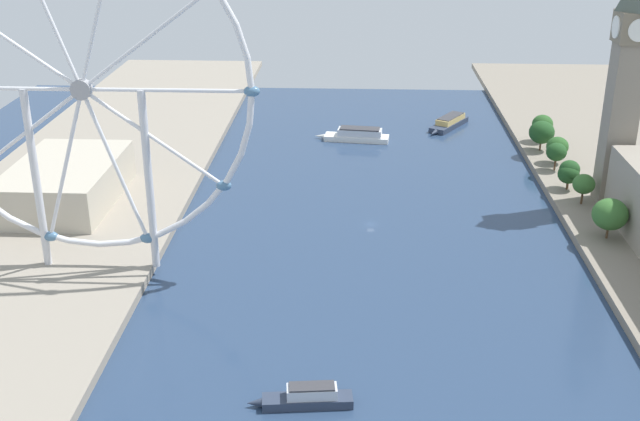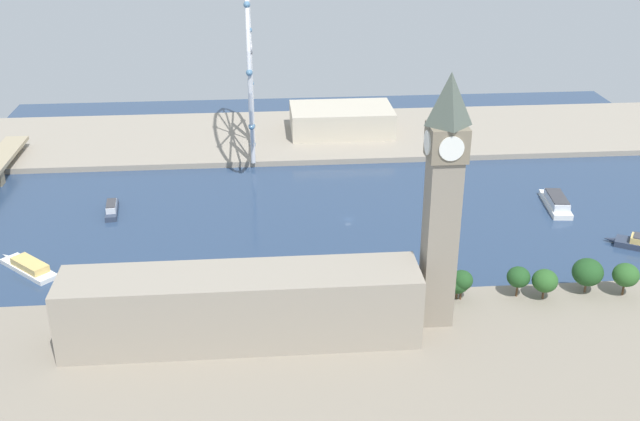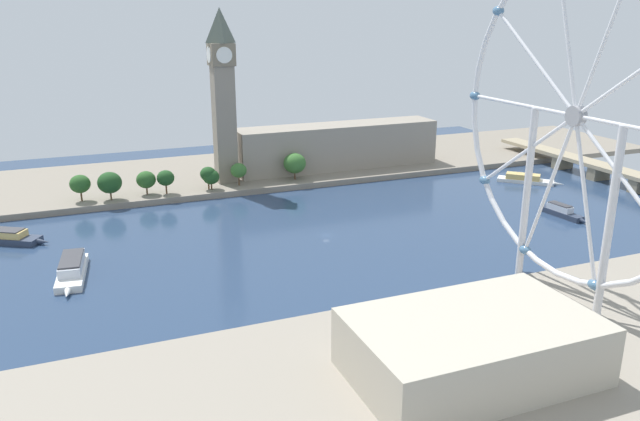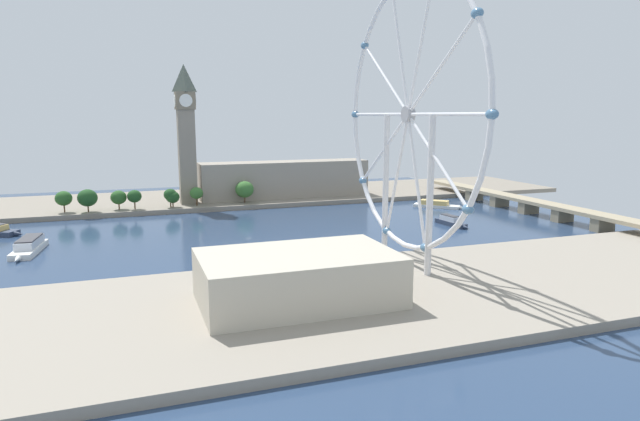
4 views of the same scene
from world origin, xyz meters
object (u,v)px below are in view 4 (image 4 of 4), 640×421
object	(u,v)px
clock_tower	(186,132)
parliament_block	(285,179)
riverside_hall	(298,277)
tour_boat_3	(29,246)
ferris_wheel	(408,117)
river_bridge	(529,203)
tour_boat_0	(436,205)
tour_boat_2	(451,222)

from	to	relation	value
clock_tower	parliament_block	size ratio (longest dim) A/B	0.75
riverside_hall	tour_boat_3	size ratio (longest dim) A/B	1.64
riverside_hall	clock_tower	bearing A→B (deg)	-177.12
parliament_block	ferris_wheel	distance (m)	188.11
ferris_wheel	parliament_block	bearing A→B (deg)	178.68
river_bridge	tour_boat_3	bearing A→B (deg)	-88.85
parliament_block	tour_boat_3	world-z (taller)	parliament_block
tour_boat_3	tour_boat_0	bearing A→B (deg)	107.20
parliament_block	riverside_hall	size ratio (longest dim) A/B	1.98
clock_tower	river_bridge	distance (m)	218.02
parliament_block	tour_boat_0	bearing A→B (deg)	55.16
ferris_wheel	river_bridge	world-z (taller)	ferris_wheel
river_bridge	tour_boat_3	distance (m)	273.57
tour_boat_0	river_bridge	bearing A→B (deg)	2.22
clock_tower	ferris_wheel	size ratio (longest dim) A/B	0.82
clock_tower	riverside_hall	size ratio (longest dim) A/B	1.48
clock_tower	parliament_block	distance (m)	74.75
parliament_block	tour_boat_0	size ratio (longest dim) A/B	4.18
ferris_wheel	tour_boat_3	distance (m)	172.59
clock_tower	tour_boat_3	distance (m)	132.73
ferris_wheel	riverside_hall	distance (m)	76.69
ferris_wheel	river_bridge	distance (m)	165.63
tour_boat_3	ferris_wheel	bearing A→B (deg)	67.14
riverside_hall	river_bridge	xyz separation A→B (m)	(-114.68, 183.60, -4.06)
parliament_block	tour_boat_3	distance (m)	178.98
tour_boat_0	parliament_block	bearing A→B (deg)	-170.74
parliament_block	tour_boat_3	size ratio (longest dim) A/B	3.24
clock_tower	tour_boat_0	size ratio (longest dim) A/B	3.14
riverside_hall	tour_boat_0	world-z (taller)	riverside_hall
ferris_wheel	riverside_hall	bearing A→B (deg)	-61.06
river_bridge	tour_boat_2	distance (m)	67.96
riverside_hall	tour_boat_3	world-z (taller)	riverside_hall
river_bridge	tour_boat_0	world-z (taller)	river_bridge
parliament_block	clock_tower	bearing A→B (deg)	-84.21
parliament_block	tour_boat_2	bearing A→B (deg)	28.44
riverside_hall	river_bridge	size ratio (longest dim) A/B	0.28
river_bridge	tour_boat_3	world-z (taller)	river_bridge
parliament_block	tour_boat_2	size ratio (longest dim) A/B	4.58
river_bridge	clock_tower	bearing A→B (deg)	-114.97
ferris_wheel	river_bridge	xyz separation A→B (m)	(-85.89, 131.54, -52.46)
parliament_block	ferris_wheel	world-z (taller)	ferris_wheel
riverside_hall	tour_boat_3	bearing A→B (deg)	-140.54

